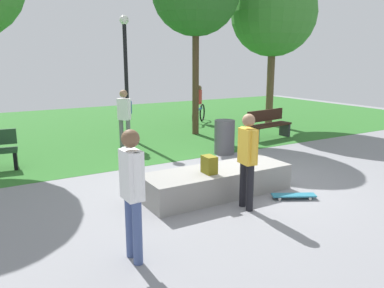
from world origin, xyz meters
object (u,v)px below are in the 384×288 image
at_px(lamp_post, 126,65).
at_px(tree_leaning_ash, 273,13).
at_px(skater_watching, 248,155).
at_px(skater_performing_trick, 132,186).
at_px(trash_bin, 224,137).
at_px(pedestrian_with_backpack, 125,113).
at_px(concrete_ledge, 217,182).
at_px(backpack_on_ledge, 209,165).
at_px(skateboard_by_ledge, 294,195).
at_px(park_bench_near_lamppost, 268,124).
at_px(cyclist_on_bicycle, 199,107).

bearing_deg(lamp_post, tree_leaning_ash, -3.24).
height_order(skater_watching, tree_leaning_ash, tree_leaning_ash).
bearing_deg(skater_performing_trick, tree_leaning_ash, 39.49).
relative_size(trash_bin, pedestrian_with_backpack, 0.55).
xyz_separation_m(concrete_ledge, backpack_on_ledge, (-0.27, -0.13, 0.41)).
xyz_separation_m(skateboard_by_ledge, park_bench_near_lamppost, (3.21, 4.34, 0.42)).
xyz_separation_m(park_bench_near_lamppost, pedestrian_with_backpack, (-4.40, 1.12, 0.51)).
bearing_deg(park_bench_near_lamppost, backpack_on_ledge, -141.98).
bearing_deg(backpack_on_ledge, concrete_ledge, -62.55).
relative_size(skater_performing_trick, lamp_post, 0.45).
xyz_separation_m(concrete_ledge, tree_leaning_ash, (6.02, 5.35, 3.87)).
bearing_deg(skateboard_by_ledge, park_bench_near_lamppost, 53.54).
bearing_deg(concrete_ledge, cyclist_on_bicycle, 61.10).
height_order(trash_bin, cyclist_on_bicycle, cyclist_on_bicycle).
bearing_deg(trash_bin, cyclist_on_bicycle, 66.42).
xyz_separation_m(park_bench_near_lamppost, trash_bin, (-2.37, -0.93, -0.02)).
distance_m(skater_performing_trick, trash_bin, 5.78).
relative_size(backpack_on_ledge, skater_watching, 0.20).
height_order(backpack_on_ledge, lamp_post, lamp_post).
distance_m(skater_performing_trick, park_bench_near_lamppost, 8.18).
distance_m(backpack_on_ledge, skateboard_by_ledge, 1.66).
bearing_deg(trash_bin, tree_leaning_ash, 34.87).
distance_m(skater_watching, pedestrian_with_backpack, 5.38).
relative_size(skater_performing_trick, park_bench_near_lamppost, 1.03).
relative_size(skateboard_by_ledge, trash_bin, 0.87).
bearing_deg(pedestrian_with_backpack, cyclist_on_bicycle, 32.79).
distance_m(backpack_on_ledge, cyclist_on_bicycle, 8.44).
height_order(park_bench_near_lamppost, cyclist_on_bicycle, cyclist_on_bicycle).
bearing_deg(tree_leaning_ash, backpack_on_ledge, -138.88).
xyz_separation_m(skateboard_by_ledge, lamp_post, (-0.68, 6.59, 2.27)).
bearing_deg(lamp_post, trash_bin, -64.43).
bearing_deg(tree_leaning_ash, skater_performing_trick, -140.51).
relative_size(lamp_post, pedestrian_with_backpack, 2.28).
relative_size(trash_bin, cyclist_on_bicycle, 0.60).
distance_m(skater_watching, cyclist_on_bicycle, 8.91).
xyz_separation_m(lamp_post, trash_bin, (1.52, -3.17, -1.87)).
height_order(skater_performing_trick, pedestrian_with_backpack, skater_performing_trick).
bearing_deg(concrete_ledge, lamp_post, 85.96).
xyz_separation_m(concrete_ledge, pedestrian_with_backpack, (-0.11, 4.55, 0.75)).
bearing_deg(skater_performing_trick, concrete_ledge, 32.96).
bearing_deg(skateboard_by_ledge, concrete_ledge, 139.66).
bearing_deg(skateboard_by_ledge, trash_bin, 76.13).
bearing_deg(skater_watching, trash_bin, 60.50).
bearing_deg(skater_performing_trick, pedestrian_with_backpack, 70.37).
bearing_deg(lamp_post, cyclist_on_bicycle, 22.87).
relative_size(skater_watching, tree_leaning_ash, 0.29).
bearing_deg(trash_bin, park_bench_near_lamppost, 21.44).
height_order(skater_performing_trick, park_bench_near_lamppost, skater_performing_trick).
xyz_separation_m(skateboard_by_ledge, trash_bin, (0.84, 3.41, 0.39)).
relative_size(concrete_ledge, skateboard_by_ledge, 3.58).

